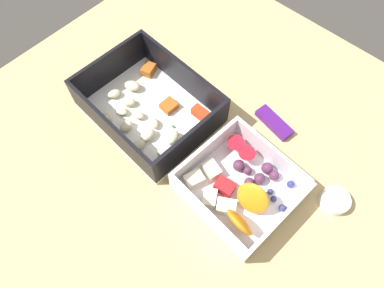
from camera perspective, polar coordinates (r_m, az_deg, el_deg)
table_surface at (r=57.18cm, az=0.28°, el=-2.99°), size 80.00×80.00×2.00cm
pasta_container at (r=59.29cm, az=-7.11°, el=6.04°), size 22.20×17.49×6.84cm
fruit_bowl at (r=53.03cm, az=7.87°, el=-6.93°), size 16.79×15.87×5.73cm
candy_bar at (r=60.62cm, az=13.44°, el=3.48°), size 7.30×3.53×1.20cm
paper_cup_liner at (r=56.97cm, az=22.57°, el=-8.68°), size 4.40×4.40×1.69cm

